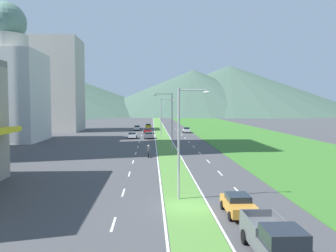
{
  "coord_description": "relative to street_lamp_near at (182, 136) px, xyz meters",
  "views": [
    {
      "loc": [
        -2.62,
        -26.08,
        7.78
      ],
      "look_at": [
        1.14,
        53.48,
        2.85
      ],
      "focal_mm": 37.84,
      "sensor_mm": 36.0,
      "label": 1
    }
  ],
  "objects": [
    {
      "name": "ground_plane",
      "position": [
        0.14,
        -2.27,
        -5.2
      ],
      "size": [
        600.0,
        600.0,
        0.0
      ],
      "primitive_type": "plane",
      "color": "#424244"
    },
    {
      "name": "grass_median",
      "position": [
        0.14,
        57.73,
        -5.17
      ],
      "size": [
        3.2,
        240.0,
        0.06
      ],
      "primitive_type": "cube",
      "color": "#518438",
      "rests_on": "ground_plane"
    },
    {
      "name": "grass_verge_right",
      "position": [
        20.74,
        57.73,
        -5.17
      ],
      "size": [
        24.0,
        240.0,
        0.06
      ],
      "primitive_type": "cube",
      "color": "#387028",
      "rests_on": "ground_plane"
    },
    {
      "name": "lane_dash_left_2",
      "position": [
        -4.96,
        -5.74,
        -5.19
      ],
      "size": [
        0.16,
        2.8,
        0.01
      ],
      "primitive_type": "cube",
      "color": "silver",
      "rests_on": "ground_plane"
    },
    {
      "name": "lane_dash_left_3",
      "position": [
        -4.96,
        2.53,
        -5.19
      ],
      "size": [
        0.16,
        2.8,
        0.01
      ],
      "primitive_type": "cube",
      "color": "silver",
      "rests_on": "ground_plane"
    },
    {
      "name": "lane_dash_left_4",
      "position": [
        -4.96,
        10.79,
        -5.19
      ],
      "size": [
        0.16,
        2.8,
        0.01
      ],
      "primitive_type": "cube",
      "color": "silver",
      "rests_on": "ground_plane"
    },
    {
      "name": "lane_dash_left_5",
      "position": [
        -4.96,
        19.06,
        -5.19
      ],
      "size": [
        0.16,
        2.8,
        0.01
      ],
      "primitive_type": "cube",
      "color": "silver",
      "rests_on": "ground_plane"
    },
    {
      "name": "lane_dash_left_6",
      "position": [
        -4.96,
        27.32,
        -5.19
      ],
      "size": [
        0.16,
        2.8,
        0.01
      ],
      "primitive_type": "cube",
      "color": "silver",
      "rests_on": "ground_plane"
    },
    {
      "name": "lane_dash_left_7",
      "position": [
        -4.96,
        35.59,
        -5.19
      ],
      "size": [
        0.16,
        2.8,
        0.01
      ],
      "primitive_type": "cube",
      "color": "silver",
      "rests_on": "ground_plane"
    },
    {
      "name": "lane_dash_left_8",
      "position": [
        -4.96,
        43.86,
        -5.19
      ],
      "size": [
        0.16,
        2.8,
        0.01
      ],
      "primitive_type": "cube",
      "color": "silver",
      "rests_on": "ground_plane"
    },
    {
      "name": "lane_dash_left_9",
      "position": [
        -4.96,
        52.12,
        -5.19
      ],
      "size": [
        0.16,
        2.8,
        0.01
      ],
      "primitive_type": "cube",
      "color": "silver",
      "rests_on": "ground_plane"
    },
    {
      "name": "lane_dash_left_10",
      "position": [
        -4.96,
        60.39,
        -5.19
      ],
      "size": [
        0.16,
        2.8,
        0.01
      ],
      "primitive_type": "cube",
      "color": "silver",
      "rests_on": "ground_plane"
    },
    {
      "name": "lane_dash_left_11",
      "position": [
        -4.96,
        68.65,
        -5.19
      ],
      "size": [
        0.16,
        2.8,
        0.01
      ],
      "primitive_type": "cube",
      "color": "silver",
      "rests_on": "ground_plane"
    },
    {
      "name": "lane_dash_left_12",
      "position": [
        -4.96,
        76.92,
        -5.19
      ],
      "size": [
        0.16,
        2.8,
        0.01
      ],
      "primitive_type": "cube",
      "color": "silver",
      "rests_on": "ground_plane"
    },
    {
      "name": "lane_dash_left_13",
      "position": [
        -4.96,
        85.19,
        -5.19
      ],
      "size": [
        0.16,
        2.8,
        0.01
      ],
      "primitive_type": "cube",
      "color": "silver",
      "rests_on": "ground_plane"
    },
    {
      "name": "lane_dash_right_2",
      "position": [
        5.24,
        -5.74,
        -5.19
      ],
      "size": [
        0.16,
        2.8,
        0.01
      ],
      "primitive_type": "cube",
      "color": "silver",
      "rests_on": "ground_plane"
    },
    {
      "name": "lane_dash_right_3",
      "position": [
        5.24,
        2.53,
        -5.19
      ],
      "size": [
        0.16,
        2.8,
        0.01
      ],
      "primitive_type": "cube",
      "color": "silver",
      "rests_on": "ground_plane"
    },
    {
      "name": "lane_dash_right_4",
      "position": [
        5.24,
        10.79,
        -5.19
      ],
      "size": [
        0.16,
        2.8,
        0.01
      ],
      "primitive_type": "cube",
      "color": "silver",
      "rests_on": "ground_plane"
    },
    {
      "name": "lane_dash_right_5",
      "position": [
        5.24,
        19.06,
        -5.19
      ],
      "size": [
        0.16,
        2.8,
        0.01
      ],
      "primitive_type": "cube",
      "color": "silver",
      "rests_on": "ground_plane"
    },
    {
      "name": "lane_dash_right_6",
      "position": [
        5.24,
        27.32,
        -5.19
      ],
      "size": [
        0.16,
        2.8,
        0.01
      ],
      "primitive_type": "cube",
      "color": "silver",
      "rests_on": "ground_plane"
    },
    {
      "name": "lane_dash_right_7",
      "position": [
        5.24,
        35.59,
        -5.19
      ],
      "size": [
        0.16,
        2.8,
        0.01
      ],
      "primitive_type": "cube",
      "color": "silver",
      "rests_on": "ground_plane"
    },
    {
      "name": "lane_dash_right_8",
      "position": [
        5.24,
        43.86,
        -5.19
      ],
      "size": [
        0.16,
        2.8,
        0.01
      ],
      "primitive_type": "cube",
      "color": "silver",
      "rests_on": "ground_plane"
    },
    {
      "name": "lane_dash_right_9",
      "position": [
        5.24,
        52.12,
        -5.19
      ],
      "size": [
        0.16,
        2.8,
        0.01
      ],
      "primitive_type": "cube",
      "color": "silver",
      "rests_on": "ground_plane"
    },
    {
      "name": "lane_dash_right_10",
      "position": [
        5.24,
        60.39,
        -5.19
      ],
      "size": [
        0.16,
        2.8,
        0.01
      ],
      "primitive_type": "cube",
      "color": "silver",
      "rests_on": "ground_plane"
    },
    {
      "name": "lane_dash_right_11",
      "position": [
        5.24,
        68.65,
        -5.19
      ],
      "size": [
        0.16,
        2.8,
        0.01
      ],
      "primitive_type": "cube",
      "color": "silver",
      "rests_on": "ground_plane"
    },
    {
      "name": "lane_dash_right_12",
      "position": [
        5.24,
        76.92,
        -5.19
      ],
      "size": [
        0.16,
        2.8,
        0.01
      ],
      "primitive_type": "cube",
      "color": "silver",
      "rests_on": "ground_plane"
    },
    {
      "name": "lane_dash_right_13",
      "position": [
        5.24,
        85.19,
        -5.19
      ],
      "size": [
        0.16,
        2.8,
        0.01
      ],
      "primitive_type": "cube",
      "color": "silver",
      "rests_on": "ground_plane"
    },
    {
      "name": "edge_line_median_left",
      "position": [
        -1.61,
        57.73,
        -5.19
      ],
      "size": [
        0.16,
        240.0,
        0.01
      ],
      "primitive_type": "cube",
      "color": "silver",
      "rests_on": "ground_plane"
    },
    {
      "name": "edge_line_median_right",
      "position": [
        1.89,
        57.73,
        -5.19
      ],
      "size": [
        0.16,
        240.0,
        0.01
      ],
      "primitive_type": "cube",
      "color": "silver",
      "rests_on": "ground_plane"
    },
    {
      "name": "domed_building",
      "position": [
        -32.53,
        47.22,
        6.83
      ],
      "size": [
        14.02,
        14.02,
        28.84
      ],
      "color": "silver",
      "rests_on": "ground_plane"
    },
    {
      "name": "midrise_colored",
      "position": [
        -29.95,
        75.54,
        8.06
      ],
      "size": [
        13.98,
        13.98,
        26.51
      ],
      "primitive_type": "cube",
      "color": "#B7B2A8",
      "rests_on": "ground_plane"
    },
    {
      "name": "hill_far_left",
      "position": [
        -102.3,
        250.55,
        15.76
      ],
      "size": [
        232.37,
        232.37,
        41.91
      ],
      "primitive_type": "cone",
      "color": "#3D5647",
      "rests_on": "ground_plane"
    },
    {
      "name": "hill_far_center",
      "position": [
        30.37,
        247.0,
        11.97
      ],
      "size": [
        169.17,
        169.17,
        34.33
      ],
      "primitive_type": "cone",
      "color": "#3D5647",
      "rests_on": "ground_plane"
    },
    {
      "name": "hill_far_right",
      "position": [
        62.97,
        265.89,
        14.71
      ],
      "size": [
        212.64,
        212.64,
        39.82
      ],
      "primitive_type": "cone",
      "color": "#3D5647",
      "rests_on": "ground_plane"
    },
    {
      "name": "street_lamp_near",
      "position": [
        0.0,
        0.0,
        0.0
      ],
      "size": [
        2.63,
        0.31,
        9.07
      ],
      "color": "#99999E",
      "rests_on": "ground_plane"
    },
    {
      "name": "street_lamp_mid",
      "position": [
        0.45,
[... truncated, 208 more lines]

